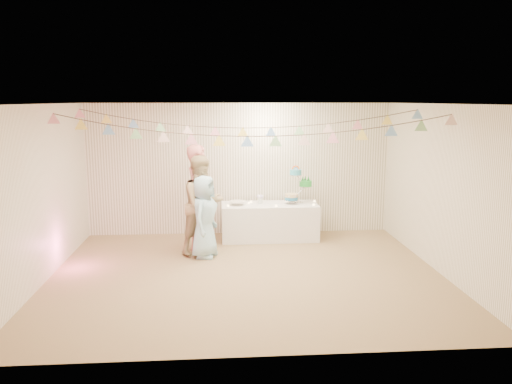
{
  "coord_description": "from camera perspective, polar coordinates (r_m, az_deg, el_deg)",
  "views": [
    {
      "loc": [
        -0.4,
        -7.32,
        2.66
      ],
      "look_at": [
        0.2,
        0.8,
        1.15
      ],
      "focal_mm": 35.0,
      "sensor_mm": 36.0,
      "label": 1
    }
  ],
  "objects": [
    {
      "name": "person_child",
      "position": [
        8.51,
        -5.93,
        -2.82
      ],
      "size": [
        0.63,
        0.79,
        1.41
      ],
      "primitive_type": "imported",
      "rotation": [
        0.0,
        0.0,
        1.27
      ],
      "color": "#9ECCE0",
      "rests_on": "floor"
    },
    {
      "name": "left_wall",
      "position": [
        7.89,
        -23.4,
        -0.3
      ],
      "size": [
        5.0,
        5.0,
        0.0
      ],
      "primitive_type": "plane",
      "color": "white",
      "rests_on": "ground"
    },
    {
      "name": "tealight_3",
      "position": [
        9.82,
        3.48,
        -1.0
      ],
      "size": [
        0.04,
        0.04,
        0.03
      ],
      "primitive_type": "cylinder",
      "color": "#FFD88C",
      "rests_on": "table"
    },
    {
      "name": "cake_stand",
      "position": [
        9.62,
        4.82,
        1.08
      ],
      "size": [
        0.61,
        0.36,
        0.68
      ],
      "primitive_type": null,
      "color": "silver",
      "rests_on": "table"
    },
    {
      "name": "tealight_2",
      "position": [
        9.37,
        2.33,
        -1.56
      ],
      "size": [
        0.04,
        0.04,
        0.03
      ],
      "primitive_type": "cylinder",
      "color": "#FFD88C",
      "rests_on": "table"
    },
    {
      "name": "tealight_5",
      "position": [
        9.84,
        6.71,
        -1.03
      ],
      "size": [
        0.04,
        0.04,
        0.03
      ],
      "primitive_type": "cylinder",
      "color": "#FFD88C",
      "rests_on": "table"
    },
    {
      "name": "table",
      "position": [
        9.65,
        1.57,
        -3.39
      ],
      "size": [
        1.84,
        0.73,
        0.69
      ],
      "primitive_type": "cube",
      "color": "white",
      "rests_on": "floor"
    },
    {
      "name": "tealight_4",
      "position": [
        9.51,
        6.61,
        -1.43
      ],
      "size": [
        0.04,
        0.04,
        0.03
      ],
      "primitive_type": "cylinder",
      "color": "#FFD88C",
      "rests_on": "table"
    },
    {
      "name": "platter",
      "position": [
        9.47,
        -2.14,
        -1.09
      ],
      "size": [
        0.3,
        0.3,
        0.02
      ],
      "primitive_type": "cylinder",
      "color": "white",
      "rests_on": "table"
    },
    {
      "name": "floor",
      "position": [
        7.8,
        -1.05,
        -9.44
      ],
      "size": [
        6.0,
        6.0,
        0.0
      ],
      "primitive_type": "plane",
      "color": "olive",
      "rests_on": "ground"
    },
    {
      "name": "cake_top_tier",
      "position": [
        9.54,
        4.52,
        2.73
      ],
      "size": [
        0.25,
        0.25,
        0.19
      ],
      "primitive_type": null,
      "color": "#3CA5BF",
      "rests_on": "cake_stand"
    },
    {
      "name": "back_wall",
      "position": [
        9.92,
        -1.88,
        2.62
      ],
      "size": [
        6.0,
        6.0,
        0.0
      ],
      "primitive_type": "plane",
      "color": "white",
      "rests_on": "ground"
    },
    {
      "name": "tealight_6",
      "position": [
        9.6,
        -0.83,
        -1.26
      ],
      "size": [
        0.04,
        0.04,
        0.03
      ],
      "primitive_type": "cylinder",
      "color": "#FFD88C",
      "rests_on": "table"
    },
    {
      "name": "person_adult_a",
      "position": [
        8.97,
        -6.43,
        -0.61
      ],
      "size": [
        0.68,
        0.81,
        1.88
      ],
      "primitive_type": "imported",
      "rotation": [
        0.0,
        0.0,
        1.17
      ],
      "color": "#C06764",
      "rests_on": "floor"
    },
    {
      "name": "right_wall",
      "position": [
        8.19,
        20.39,
        0.28
      ],
      "size": [
        5.0,
        5.0,
        0.0
      ],
      "primitive_type": "plane",
      "color": "white",
      "rests_on": "ground"
    },
    {
      "name": "bunting_front",
      "position": [
        7.14,
        -1.02,
        7.78
      ],
      "size": [
        5.6,
        0.9,
        0.36
      ],
      "primitive_type": null,
      "color": "#72A5E5",
      "rests_on": "ceiling"
    },
    {
      "name": "ceiling",
      "position": [
        7.33,
        -1.11,
        10.04
      ],
      "size": [
        6.0,
        6.0,
        0.0
      ],
      "primitive_type": "plane",
      "color": "white",
      "rests_on": "ground"
    },
    {
      "name": "posy",
      "position": [
        9.58,
        0.48,
        -0.47
      ],
      "size": [
        0.15,
        0.15,
        0.17
      ],
      "primitive_type": null,
      "color": "white",
      "rests_on": "table"
    },
    {
      "name": "bunting_back",
      "position": [
        8.44,
        -1.52,
        8.4
      ],
      "size": [
        5.6,
        1.1,
        0.4
      ],
      "primitive_type": null,
      "color": "pink",
      "rests_on": "ceiling"
    },
    {
      "name": "front_wall",
      "position": [
        5.02,
        0.51,
        -5.19
      ],
      "size": [
        6.0,
        6.0,
        0.0
      ],
      "primitive_type": "plane",
      "color": "white",
      "rests_on": "ground"
    },
    {
      "name": "cake_middle",
      "position": [
        9.73,
        5.79,
        1.26
      ],
      "size": [
        0.27,
        0.27,
        0.22
      ],
      "primitive_type": null,
      "color": "green",
      "rests_on": "cake_stand"
    },
    {
      "name": "person_adult_b",
      "position": [
        8.71,
        -6.08,
        -1.47
      ],
      "size": [
        1.06,
        1.04,
        1.72
      ],
      "primitive_type": "imported",
      "rotation": [
        0.0,
        0.0,
        0.71
      ],
      "color": "tan",
      "rests_on": "floor"
    },
    {
      "name": "cake_bottom",
      "position": [
        9.58,
        3.97,
        -0.5
      ],
      "size": [
        0.31,
        0.31,
        0.15
      ],
      "primitive_type": null,
      "color": "#206C99",
      "rests_on": "cake_stand"
    },
    {
      "name": "tealight_1",
      "position": [
        9.72,
        -0.58,
        -1.11
      ],
      "size": [
        0.04,
        0.04,
        0.03
      ],
      "primitive_type": "cylinder",
      "color": "#FFD88C",
      "rests_on": "table"
    },
    {
      "name": "tealight_0",
      "position": [
        9.38,
        -3.2,
        -1.55
      ],
      "size": [
        0.04,
        0.04,
        0.03
      ],
      "primitive_type": "cylinder",
      "color": "#FFD88C",
      "rests_on": "table"
    }
  ]
}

